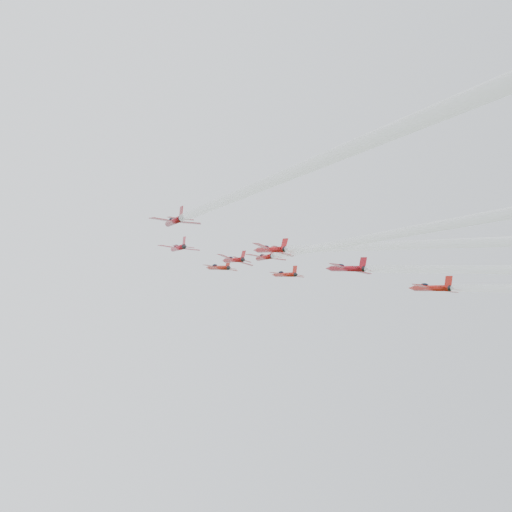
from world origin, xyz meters
name	(u,v)px	position (x,y,z in m)	size (l,w,h in m)	color
jet_lead	(218,267)	(3.73, 30.94, 164.91)	(9.65, 12.77, 6.76)	#9E1A0F
jet_row2_left	(178,248)	(-13.83, 12.24, 156.15)	(9.38, 12.40, 6.57)	#AC1021
jet_row2_center	(233,260)	(-1.61, 9.96, 155.08)	(8.76, 11.58, 6.14)	#A30F13
jet_row2_right	(285,274)	(13.27, 13.68, 156.82)	(8.92, 11.79, 6.25)	#AD1910
jet_center	(379,247)	(-1.57, -41.86, 130.76)	(8.44, 83.24, 39.75)	#A81010
jet_rear_farleft	(288,190)	(-25.78, -57.87, 123.27)	(8.79, 86.65, 41.37)	maroon
jet_rear_left	(409,234)	(-5.87, -53.68, 125.22)	(8.68, 85.58, 40.86)	#B01015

